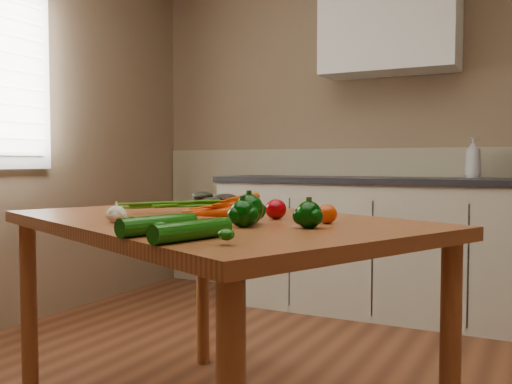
{
  "coord_description": "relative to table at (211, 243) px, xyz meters",
  "views": [
    {
      "loc": [
        0.88,
        -1.54,
        1.0
      ],
      "look_at": [
        -0.12,
        0.41,
        0.89
      ],
      "focal_mm": 40.0,
      "sensor_mm": 36.0,
      "label": 1
    }
  ],
  "objects": [
    {
      "name": "room",
      "position": [
        0.17,
        0.02,
        0.53
      ],
      "size": [
        4.04,
        5.04,
        2.64
      ],
      "color": "brown",
      "rests_on": "ground"
    },
    {
      "name": "counter_run",
      "position": [
        0.39,
        2.03,
        -0.26
      ],
      "size": [
        2.84,
        0.64,
        1.14
      ],
      "color": "#BBB59C",
      "rests_on": "ground"
    },
    {
      "name": "upper_cabinets",
      "position": [
        0.69,
        2.16,
        1.23
      ],
      "size": [
        2.15,
        0.35,
        0.7
      ],
      "color": "silver",
      "rests_on": "room"
    },
    {
      "name": "table",
      "position": [
        0.0,
        0.0,
        0.0
      ],
      "size": [
        1.77,
        1.49,
        0.81
      ],
      "rotation": [
        0.0,
        0.0,
        -0.42
      ],
      "color": "#9E562D",
      "rests_on": "ground"
    },
    {
      "name": "soap_bottle_a",
      "position": [
        0.62,
        2.17,
        0.31
      ],
      "size": [
        0.14,
        0.14,
        0.26
      ],
      "primitive_type": "imported",
      "rotation": [
        0.0,
        0.0,
        2.39
      ],
      "color": "silver",
      "rests_on": "counter_run"
    },
    {
      "name": "carrot_bunch",
      "position": [
        -0.05,
        0.08,
        0.13
      ],
      "size": [
        0.34,
        0.31,
        0.08
      ],
      "primitive_type": null,
      "rotation": [
        0.0,
        0.0,
        -0.42
      ],
      "color": "#E94B05",
      "rests_on": "table"
    },
    {
      "name": "leafy_greens",
      "position": [
        -0.26,
        0.39,
        0.14
      ],
      "size": [
        0.21,
        0.19,
        0.11
      ],
      "primitive_type": null,
      "color": "black",
      "rests_on": "table"
    },
    {
      "name": "garlic_bulb",
      "position": [
        -0.19,
        -0.27,
        0.12
      ],
      "size": [
        0.06,
        0.06,
        0.05
      ],
      "primitive_type": "ellipsoid",
      "color": "silver",
      "rests_on": "table"
    },
    {
      "name": "pepper_a",
      "position": [
        0.22,
        -0.12,
        0.14
      ],
      "size": [
        0.09,
        0.09,
        0.09
      ],
      "primitive_type": "sphere",
      "color": "#023203",
      "rests_on": "table"
    },
    {
      "name": "pepper_b",
      "position": [
        0.43,
        -0.14,
        0.13
      ],
      "size": [
        0.08,
        0.08,
        0.08
      ],
      "primitive_type": "sphere",
      "color": "#023203",
      "rests_on": "table"
    },
    {
      "name": "pepper_c",
      "position": [
        0.24,
        -0.2,
        0.13
      ],
      "size": [
        0.08,
        0.08,
        0.08
      ],
      "primitive_type": "sphere",
      "color": "#023203",
      "rests_on": "table"
    },
    {
      "name": "tomato_a",
      "position": [
        0.23,
        0.06,
        0.12
      ],
      "size": [
        0.07,
        0.07,
        0.07
      ],
      "primitive_type": "ellipsoid",
      "color": "#94020A",
      "rests_on": "table"
    },
    {
      "name": "tomato_b",
      "position": [
        0.35,
        0.06,
        0.12
      ],
      "size": [
        0.06,
        0.06,
        0.06
      ],
      "primitive_type": "ellipsoid",
      "color": "#C53704",
      "rests_on": "table"
    },
    {
      "name": "tomato_c",
      "position": [
        0.43,
        0.01,
        0.12
      ],
      "size": [
        0.07,
        0.07,
        0.06
      ],
      "primitive_type": "ellipsoid",
      "color": "#C53704",
      "rests_on": "table"
    },
    {
      "name": "zucchini_a",
      "position": [
        0.27,
        -0.52,
        0.11
      ],
      "size": [
        0.11,
        0.25,
        0.05
      ],
      "primitive_type": "cylinder",
      "rotation": [
        1.57,
        0.0,
        -0.25
      ],
      "color": "#0A4607",
      "rests_on": "table"
    },
    {
      "name": "zucchini_b",
      "position": [
        0.12,
        -0.46,
        0.12
      ],
      "size": [
        0.12,
        0.25,
        0.05
      ],
      "primitive_type": "cylinder",
      "rotation": [
        1.57,
        0.0,
        -0.28
      ],
      "color": "#0A4607",
      "rests_on": "table"
    }
  ]
}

